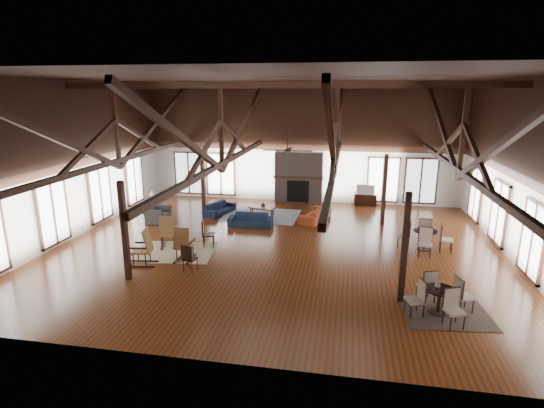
% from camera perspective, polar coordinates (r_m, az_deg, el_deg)
% --- Properties ---
extents(floor, '(16.00, 16.00, 0.00)m').
position_cam_1_polar(floor, '(15.68, 0.67, -5.81)').
color(floor, '#602F14').
rests_on(floor, ground).
extents(ceiling, '(16.00, 14.00, 0.02)m').
position_cam_1_polar(ceiling, '(14.68, 0.75, 16.68)').
color(ceiling, black).
rests_on(ceiling, wall_back).
extents(wall_back, '(16.00, 0.02, 6.00)m').
position_cam_1_polar(wall_back, '(21.75, 3.79, 8.12)').
color(wall_back, silver).
rests_on(wall_back, floor).
extents(wall_front, '(16.00, 0.02, 6.00)m').
position_cam_1_polar(wall_front, '(8.25, -7.38, -3.10)').
color(wall_front, silver).
rests_on(wall_front, floor).
extents(wall_left, '(0.02, 14.00, 6.00)m').
position_cam_1_polar(wall_left, '(18.01, -25.39, 5.34)').
color(wall_left, silver).
rests_on(wall_left, floor).
extents(wall_right, '(0.02, 14.00, 6.00)m').
position_cam_1_polar(wall_right, '(15.71, 30.91, 3.47)').
color(wall_right, silver).
rests_on(wall_right, floor).
extents(roof_truss, '(15.60, 14.07, 3.14)m').
position_cam_1_polar(roof_truss, '(14.75, 0.72, 9.01)').
color(roof_truss, black).
rests_on(roof_truss, wall_back).
extents(post_grid, '(8.16, 7.16, 3.05)m').
position_cam_1_polar(post_grid, '(15.21, 0.69, -0.42)').
color(post_grid, black).
rests_on(post_grid, floor).
extents(fireplace, '(2.50, 0.69, 2.60)m').
position_cam_1_polar(fireplace, '(21.70, 3.62, 3.53)').
color(fireplace, '#6B5852').
rests_on(fireplace, floor).
extents(ceiling_fan, '(1.60, 1.60, 0.75)m').
position_cam_1_polar(ceiling_fan, '(13.72, 2.10, 7.32)').
color(ceiling_fan, black).
rests_on(ceiling_fan, roof_truss).
extents(sofa_navy_front, '(1.88, 0.76, 0.54)m').
position_cam_1_polar(sofa_navy_front, '(18.02, -2.93, -2.14)').
color(sofa_navy_front, '#142138').
rests_on(sofa_navy_front, floor).
extents(sofa_navy_left, '(1.94, 1.22, 0.53)m').
position_cam_1_polar(sofa_navy_left, '(19.98, -7.03, -0.56)').
color(sofa_navy_left, black).
rests_on(sofa_navy_left, floor).
extents(sofa_orange, '(2.18, 1.38, 0.60)m').
position_cam_1_polar(sofa_orange, '(18.86, 5.77, -1.34)').
color(sofa_orange, '#953B1C').
rests_on(sofa_orange, floor).
extents(coffee_table, '(1.28, 0.91, 0.44)m').
position_cam_1_polar(coffee_table, '(19.37, -1.36, -0.57)').
color(coffee_table, brown).
rests_on(coffee_table, floor).
extents(vase, '(0.26, 0.26, 0.21)m').
position_cam_1_polar(vase, '(19.38, -1.19, -0.06)').
color(vase, '#B2B2B2').
rests_on(vase, coffee_table).
extents(armchair, '(1.08, 0.95, 0.69)m').
position_cam_1_polar(armchair, '(19.16, -15.16, -1.39)').
color(armchair, '#29292B').
rests_on(armchair, floor).
extents(side_table_lamp, '(0.47, 0.47, 1.21)m').
position_cam_1_polar(side_table_lamp, '(20.34, -15.64, -0.17)').
color(side_table_lamp, black).
rests_on(side_table_lamp, floor).
extents(rocking_chair_a, '(0.76, 1.04, 1.20)m').
position_cam_1_polar(rocking_chair_a, '(16.00, -13.89, -3.69)').
color(rocking_chair_a, '#A3723E').
rests_on(rocking_chair_a, floor).
extents(rocking_chair_b, '(0.53, 0.93, 1.19)m').
position_cam_1_polar(rocking_chair_b, '(14.58, -11.86, -5.40)').
color(rocking_chair_b, '#A3723E').
rests_on(rocking_chair_b, floor).
extents(rocking_chair_c, '(1.01, 0.62, 1.23)m').
position_cam_1_polar(rocking_chair_c, '(14.56, -16.77, -5.70)').
color(rocking_chair_c, '#A3723E').
rests_on(rocking_chair_c, floor).
extents(side_chair_a, '(0.52, 0.52, 1.02)m').
position_cam_1_polar(side_chair_a, '(15.72, -8.91, -3.64)').
color(side_chair_a, black).
rests_on(side_chair_a, floor).
extents(side_chair_b, '(0.46, 0.46, 0.91)m').
position_cam_1_polar(side_chair_b, '(13.66, -11.18, -6.92)').
color(side_chair_b, black).
rests_on(side_chair_b, floor).
extents(cafe_table_near, '(1.83, 1.83, 0.94)m').
position_cam_1_polar(cafe_table_near, '(11.88, 21.62, -11.48)').
color(cafe_table_near, black).
rests_on(cafe_table_near, floor).
extents(cafe_table_far, '(1.95, 1.95, 1.00)m').
position_cam_1_polar(cafe_table_far, '(16.25, 19.87, -4.10)').
color(cafe_table_far, black).
rests_on(cafe_table_far, floor).
extents(cup_near, '(0.15, 0.15, 0.10)m').
position_cam_1_polar(cup_near, '(11.82, 21.36, -10.18)').
color(cup_near, '#B2B2B2').
rests_on(cup_near, cafe_table_near).
extents(cup_far, '(0.11, 0.11, 0.09)m').
position_cam_1_polar(cup_far, '(16.17, 19.81, -3.20)').
color(cup_far, '#B2B2B2').
rests_on(cup_far, cafe_table_far).
extents(tv_console, '(1.09, 0.41, 0.55)m').
position_cam_1_polar(tv_console, '(21.88, 12.42, 0.58)').
color(tv_console, black).
rests_on(tv_console, floor).
extents(television, '(0.88, 0.17, 0.51)m').
position_cam_1_polar(television, '(21.76, 12.47, 1.92)').
color(television, '#B2B2B2').
rests_on(television, tv_console).
extents(rug_tan, '(2.99, 2.48, 0.01)m').
position_cam_1_polar(rug_tan, '(15.60, -12.94, -6.28)').
color(rug_tan, '#CABC8C').
rests_on(rug_tan, floor).
extents(rug_navy, '(3.46, 2.64, 0.01)m').
position_cam_1_polar(rug_navy, '(19.61, -1.46, -1.53)').
color(rug_navy, '#1C264F').
rests_on(rug_navy, floor).
extents(rug_dark, '(2.32, 2.15, 0.01)m').
position_cam_1_polar(rug_dark, '(12.23, 22.17, -13.18)').
color(rug_dark, black).
rests_on(rug_dark, floor).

